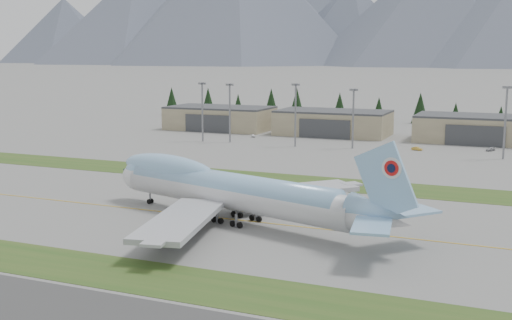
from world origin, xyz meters
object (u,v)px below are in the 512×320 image
at_px(boeing_747_freighter, 230,190).
at_px(service_vehicle_a, 253,137).
at_px(service_vehicle_c, 490,151).
at_px(hangar_center, 333,123).
at_px(hangar_right, 478,129).
at_px(hangar_left, 220,118).
at_px(service_vehicle_b, 417,150).

xyz_separation_m(boeing_747_freighter, service_vehicle_a, (-50.38, 130.72, -6.68)).
xyz_separation_m(service_vehicle_a, service_vehicle_c, (95.85, -3.32, 0.00)).
bearing_deg(service_vehicle_a, boeing_747_freighter, -99.60).
bearing_deg(boeing_747_freighter, hangar_center, 114.39).
distance_m(boeing_747_freighter, hangar_right, 156.13).
bearing_deg(hangar_right, hangar_left, 180.00).
distance_m(service_vehicle_a, service_vehicle_b, 71.82).
height_order(hangar_left, service_vehicle_b, hangar_left).
height_order(hangar_left, service_vehicle_c, hangar_left).
height_order(hangar_center, service_vehicle_b, hangar_center).
distance_m(boeing_747_freighter, service_vehicle_a, 140.25).
bearing_deg(hangar_center, boeing_747_freighter, -82.12).
distance_m(hangar_center, hangar_right, 60.00).
distance_m(boeing_747_freighter, hangar_center, 152.60).
bearing_deg(service_vehicle_b, service_vehicle_c, -55.31).
bearing_deg(hangar_center, service_vehicle_a, -145.26).
bearing_deg(boeing_747_freighter, service_vehicle_c, 86.87).
height_order(boeing_747_freighter, hangar_left, boeing_747_freighter).
xyz_separation_m(hangar_center, service_vehicle_b, (41.31, -32.64, -5.39)).
xyz_separation_m(boeing_747_freighter, hangar_center, (-20.91, 151.15, -1.29)).
distance_m(hangar_right, service_vehicle_b, 38.00).
bearing_deg(hangar_center, service_vehicle_b, -38.31).
distance_m(hangar_left, hangar_center, 55.00).
bearing_deg(service_vehicle_a, hangar_right, -17.82).
bearing_deg(service_vehicle_b, hangar_center, 66.88).
bearing_deg(service_vehicle_c, hangar_left, -164.35).
height_order(boeing_747_freighter, service_vehicle_a, boeing_747_freighter).
relative_size(hangar_right, service_vehicle_c, 10.94).
bearing_deg(hangar_center, hangar_left, 180.00).
relative_size(hangar_center, service_vehicle_b, 12.01).
height_order(service_vehicle_a, service_vehicle_b, service_vehicle_b).
bearing_deg(hangar_left, hangar_center, 0.00).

